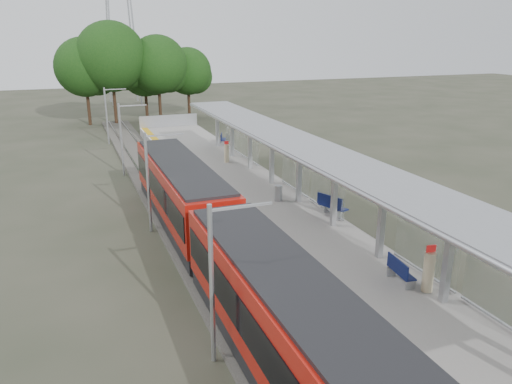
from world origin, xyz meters
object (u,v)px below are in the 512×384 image
(train, at_px, (219,237))
(bench_far, at_px, (222,139))
(info_pillar_near, at_px, (429,271))
(info_pillar_far, at_px, (227,153))
(litter_bin, at_px, (278,193))
(bench_mid, at_px, (332,205))
(bench_near, at_px, (400,270))

(train, relative_size, bench_far, 19.60)
(info_pillar_near, relative_size, info_pillar_far, 1.15)
(bench_far, bearing_deg, info_pillar_far, -83.36)
(litter_bin, bearing_deg, info_pillar_far, 89.97)
(bench_far, distance_m, info_pillar_far, 6.53)
(bench_mid, distance_m, info_pillar_near, 8.43)
(bench_near, bearing_deg, info_pillar_far, 97.79)
(train, relative_size, bench_mid, 15.82)
(train, distance_m, info_pillar_far, 17.02)
(bench_near, bearing_deg, bench_mid, 87.37)
(train, height_order, info_pillar_far, train)
(bench_mid, bearing_deg, bench_near, -120.17)
(bench_far, relative_size, litter_bin, 1.53)
(bench_near, relative_size, litter_bin, 1.66)
(info_pillar_near, bearing_deg, info_pillar_far, 100.02)
(litter_bin, bearing_deg, bench_far, 84.15)
(train, xyz_separation_m, info_pillar_near, (6.47, -5.32, -0.25))
(info_pillar_far, bearing_deg, bench_mid, -81.07)
(train, relative_size, info_pillar_near, 14.89)
(bench_mid, relative_size, info_pillar_near, 0.94)
(bench_far, height_order, info_pillar_near, info_pillar_near)
(train, relative_size, bench_near, 18.08)
(bench_near, distance_m, bench_far, 26.88)
(bench_far, xyz_separation_m, info_pillar_far, (-1.64, -6.32, 0.21))
(bench_near, relative_size, bench_mid, 0.87)
(train, distance_m, litter_bin, 8.43)
(info_pillar_far, xyz_separation_m, litter_bin, (-0.01, -9.72, -0.24))
(info_pillar_far, bearing_deg, bench_near, -87.09)
(train, bearing_deg, litter_bin, 49.37)
(bench_near, distance_m, litter_bin, 10.82)
(info_pillar_near, xyz_separation_m, litter_bin, (-0.99, 11.71, -0.34))
(train, xyz_separation_m, litter_bin, (5.47, 6.38, -0.59))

